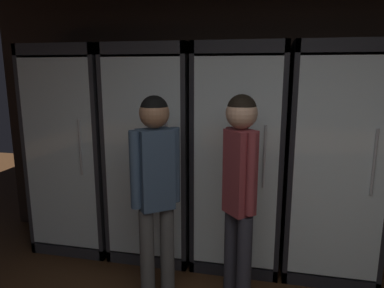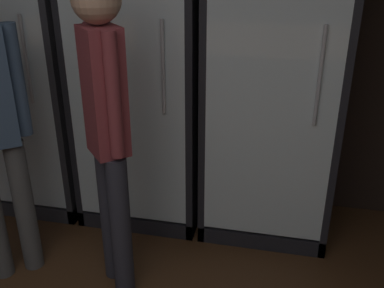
{
  "view_description": "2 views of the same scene",
  "coord_description": "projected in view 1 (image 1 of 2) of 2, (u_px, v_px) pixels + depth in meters",
  "views": [
    {
      "loc": [
        -0.18,
        -0.36,
        1.75
      ],
      "look_at": [
        -0.79,
        2.35,
        1.17
      ],
      "focal_mm": 33.12,
      "sensor_mm": 36.0,
      "label": 1
    },
    {
      "loc": [
        0.42,
        0.21,
        1.68
      ],
      "look_at": [
        -0.04,
        2.3,
        0.7
      ],
      "focal_mm": 41.28,
      "sensor_mm": 36.0,
      "label": 2
    }
  ],
  "objects": [
    {
      "name": "wall_back",
      "position": [
        290.0,
        109.0,
        3.27
      ],
      "size": [
        6.0,
        0.06,
        2.8
      ],
      "primitive_type": "cube",
      "color": "black",
      "rests_on": "ground"
    },
    {
      "name": "cooler_right",
      "position": [
        333.0,
        163.0,
        3.0
      ],
      "size": [
        0.76,
        0.61,
        1.98
      ],
      "color": "black",
      "rests_on": "ground"
    },
    {
      "name": "cooler_far_left",
      "position": [
        79.0,
        151.0,
        3.51
      ],
      "size": [
        0.76,
        0.61,
        1.98
      ],
      "color": "#2B2B30",
      "rests_on": "ground"
    },
    {
      "name": "cooler_left",
      "position": [
        155.0,
        155.0,
        3.34
      ],
      "size": [
        0.76,
        0.61,
        1.98
      ],
      "color": "#2B2B30",
      "rests_on": "ground"
    },
    {
      "name": "shopper_near",
      "position": [
        156.0,
        180.0,
        2.52
      ],
      "size": [
        0.31,
        0.27,
        1.58
      ],
      "color": "#4C4C4C",
      "rests_on": "ground"
    },
    {
      "name": "cooler_center",
      "position": [
        239.0,
        159.0,
        3.17
      ],
      "size": [
        0.76,
        0.61,
        1.98
      ],
      "color": "black",
      "rests_on": "ground"
    },
    {
      "name": "shopper_far",
      "position": [
        240.0,
        183.0,
        2.41
      ],
      "size": [
        0.24,
        0.25,
        1.6
      ],
      "color": "#2D2D38",
      "rests_on": "ground"
    }
  ]
}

